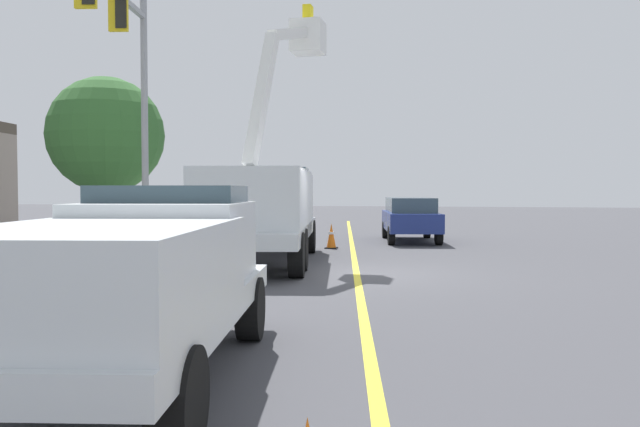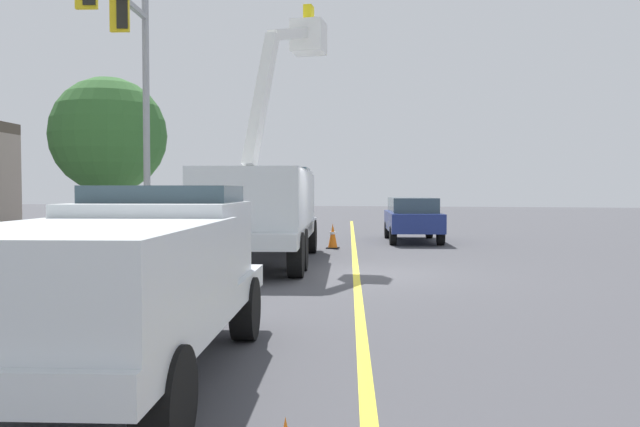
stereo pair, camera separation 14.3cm
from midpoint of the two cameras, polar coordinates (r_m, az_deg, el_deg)
ground at (r=15.16m, az=3.54°, el=-5.45°), size 120.00×120.00×0.00m
sidewalk_far_side at (r=16.94m, az=-24.08°, el=-4.63°), size 59.69×14.18×0.12m
lane_centre_stripe at (r=15.16m, az=3.54°, el=-5.44°), size 49.24×9.03×0.01m
utility_bucket_truck at (r=17.45m, az=-4.74°, el=0.88°), size 8.51×3.91×7.27m
service_pickup_truck at (r=6.92m, az=-16.51°, el=-5.34°), size 5.88×3.06×2.06m
passing_minivan at (r=24.79m, az=8.46°, el=-0.24°), size 5.06×2.72×1.69m
traffic_cone_mid_front at (r=21.57m, az=1.34°, el=-2.05°), size 0.40×0.40×0.85m
traffic_signal_mast at (r=20.49m, az=-16.55°, el=12.67°), size 5.88×1.23×8.73m
street_tree_right at (r=25.90m, az=-18.33°, el=6.70°), size 4.43×4.43×6.33m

